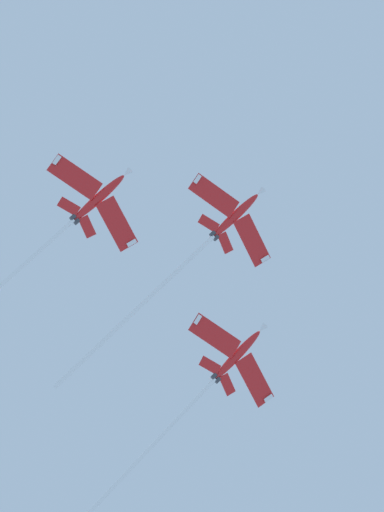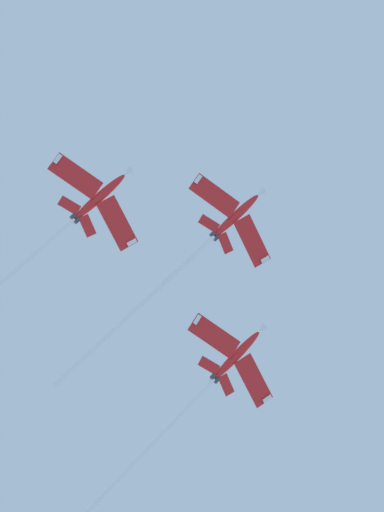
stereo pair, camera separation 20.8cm
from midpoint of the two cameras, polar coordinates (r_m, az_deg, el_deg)
name	(u,v)px [view 2 (the right image)]	position (r m, az deg, el deg)	size (l,w,h in m)	color
jet_lead	(202,247)	(151.64, 0.65, 0.59)	(46.01, 19.83, 24.12)	red
jet_left_wing	(200,394)	(149.30, 0.49, -9.04)	(52.58, 19.88, 27.54)	red
jet_right_wing	(70,223)	(146.31, -8.08, 2.15)	(44.83, 19.89, 22.35)	red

